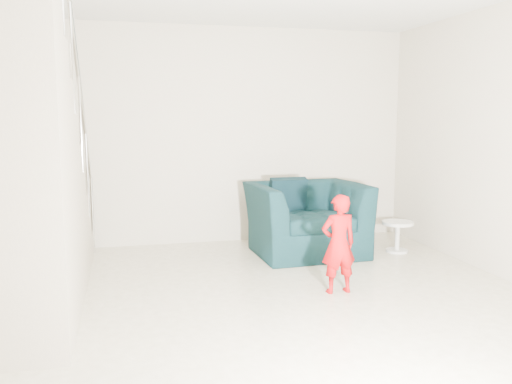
# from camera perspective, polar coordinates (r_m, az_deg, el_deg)

# --- Properties ---
(floor) EXTENTS (5.50, 5.50, 0.00)m
(floor) POSITION_cam_1_polar(r_m,az_deg,el_deg) (4.45, 1.84, -13.12)
(floor) COLOR tan
(floor) RESTS_ON ground
(back_wall) EXTENTS (5.00, 0.00, 5.00)m
(back_wall) POSITION_cam_1_polar(r_m,az_deg,el_deg) (6.84, -4.33, 5.88)
(back_wall) COLOR #C1B19D
(back_wall) RESTS_ON floor
(armchair) EXTENTS (1.31, 1.16, 0.82)m
(armchair) POSITION_cam_1_polar(r_m,az_deg,el_deg) (6.36, 5.33, -2.80)
(armchair) COLOR black
(armchair) RESTS_ON floor
(toddler) EXTENTS (0.34, 0.23, 0.91)m
(toddler) POSITION_cam_1_polar(r_m,az_deg,el_deg) (4.98, 8.68, -5.42)
(toddler) COLOR #AF0511
(toddler) RESTS_ON floor
(side_table) EXTENTS (0.37, 0.37, 0.37)m
(side_table) POSITION_cam_1_polar(r_m,az_deg,el_deg) (6.64, 14.67, -4.03)
(side_table) COLOR silver
(side_table) RESTS_ON floor
(staircase) EXTENTS (1.02, 3.03, 3.62)m
(staircase) POSITION_cam_1_polar(r_m,az_deg,el_deg) (4.68, -24.42, -0.78)
(staircase) COLOR #ADA089
(staircase) RESTS_ON floor
(cushion) EXTENTS (0.44, 0.21, 0.44)m
(cushion) POSITION_cam_1_polar(r_m,az_deg,el_deg) (6.54, 3.37, -0.35)
(cushion) COLOR black
(cushion) RESTS_ON armchair
(throw) EXTENTS (0.04, 0.45, 0.50)m
(throw) POSITION_cam_1_polar(r_m,az_deg,el_deg) (6.13, 1.05, -2.18)
(throw) COLOR black
(throw) RESTS_ON armchair
(phone) EXTENTS (0.04, 0.05, 0.10)m
(phone) POSITION_cam_1_polar(r_m,az_deg,el_deg) (4.94, 9.54, -1.58)
(phone) COLOR black
(phone) RESTS_ON toddler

